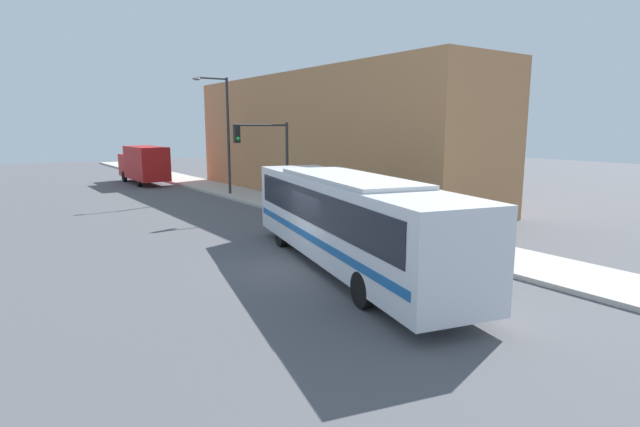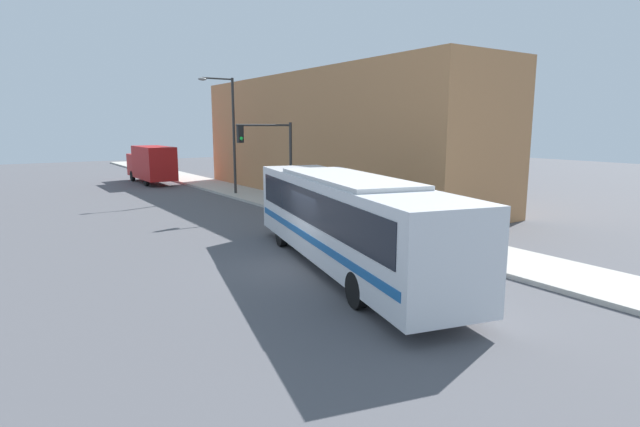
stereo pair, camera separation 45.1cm
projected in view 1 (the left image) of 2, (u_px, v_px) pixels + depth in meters
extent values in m
plane|color=#515156|center=(310.00, 267.00, 16.91)|extent=(120.00, 120.00, 0.00)
cube|color=#B7B2A8|center=(226.00, 190.00, 36.46)|extent=(3.14, 70.00, 0.16)
cube|color=#B27A4C|center=(323.00, 136.00, 33.67)|extent=(6.00, 26.38, 8.08)
cube|color=silver|center=(347.00, 219.00, 16.37)|extent=(5.39, 12.73, 2.59)
cube|color=black|center=(348.00, 205.00, 16.29)|extent=(5.19, 11.76, 1.08)
cube|color=#19599E|center=(347.00, 236.00, 16.47)|extent=(5.31, 12.25, 0.24)
cube|color=silver|center=(348.00, 178.00, 16.14)|extent=(3.86, 7.22, 0.16)
cylinder|color=black|center=(333.00, 230.00, 20.53)|extent=(0.50, 1.02, 0.98)
cylinder|color=black|center=(282.00, 234.00, 19.74)|extent=(0.50, 1.02, 0.98)
cylinder|color=black|center=(434.00, 280.00, 13.82)|extent=(0.50, 1.02, 0.98)
cylinder|color=black|center=(363.00, 290.00, 13.03)|extent=(0.50, 1.02, 0.98)
cube|color=#B21919|center=(146.00, 163.00, 40.42)|extent=(2.21, 5.49, 2.64)
cube|color=#B21919|center=(134.00, 165.00, 43.57)|extent=(2.10, 2.14, 1.87)
cylinder|color=black|center=(124.00, 176.00, 42.88)|extent=(0.25, 0.90, 0.90)
cylinder|color=black|center=(139.00, 181.00, 39.28)|extent=(0.25, 0.90, 0.90)
cylinder|color=gold|center=(375.00, 225.00, 21.71)|extent=(0.28, 0.28, 0.62)
sphere|color=gold|center=(376.00, 216.00, 21.64)|extent=(0.26, 0.26, 0.26)
cylinder|color=gold|center=(378.00, 225.00, 21.58)|extent=(0.12, 0.17, 0.12)
cylinder|color=#2D2D2D|center=(287.00, 166.00, 27.56)|extent=(0.16, 0.16, 4.75)
cylinder|color=#2D2D2D|center=(261.00, 125.00, 26.27)|extent=(3.20, 0.11, 0.11)
cube|color=black|center=(237.00, 134.00, 25.55)|extent=(0.30, 0.24, 0.90)
sphere|color=#19D83F|center=(238.00, 138.00, 25.48)|extent=(0.18, 0.18, 0.18)
cylinder|color=#2D2D2D|center=(289.00, 199.00, 27.47)|extent=(0.06, 0.06, 1.13)
cylinder|color=#4C4C51|center=(289.00, 187.00, 27.36)|extent=(0.14, 0.14, 0.22)
cylinder|color=#2D2D2D|center=(228.00, 137.00, 33.60)|extent=(0.18, 0.18, 7.71)
cylinder|color=#2D2D2D|center=(212.00, 78.00, 32.37)|extent=(2.08, 0.11, 0.11)
ellipsoid|color=gray|center=(196.00, 79.00, 31.79)|extent=(0.56, 0.28, 0.20)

